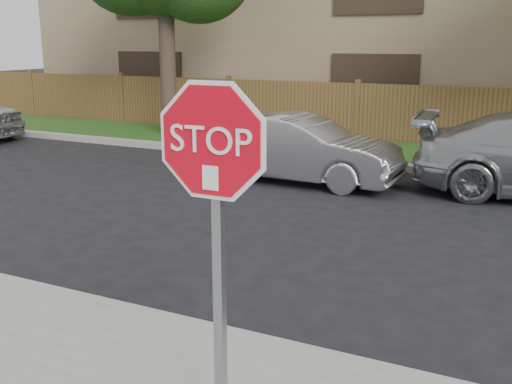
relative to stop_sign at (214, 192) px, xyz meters
The scene contains 5 objects.
ground 2.59m from the stop_sign, 54.14° to the left, with size 90.00×90.00×0.00m, color black.
far_curb 9.85m from the stop_sign, 83.66° to the left, with size 70.00×0.30×0.15m, color gray.
grass_strip 11.47m from the stop_sign, 84.58° to the left, with size 70.00×3.00×0.12m, color #1E4714.
stop_sign is the anchor object (origin of this frame).
sedan_left 8.22m from the stop_sign, 108.44° to the left, with size 1.40×4.02×1.33m, color #A0A1A5.
Camera 1 is at (0.71, -4.55, 2.73)m, focal length 42.00 mm.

